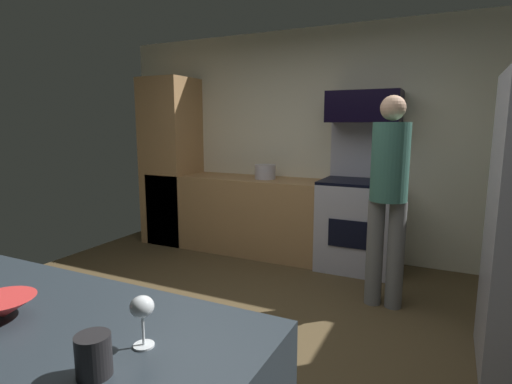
{
  "coord_description": "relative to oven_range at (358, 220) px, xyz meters",
  "views": [
    {
      "loc": [
        1.36,
        -2.25,
        1.53
      ],
      "look_at": [
        0.13,
        0.3,
        1.05
      ],
      "focal_mm": 28.24,
      "sensor_mm": 36.0,
      "label": 1
    }
  ],
  "objects": [
    {
      "name": "ground_plane",
      "position": [
        -0.52,
        -1.98,
        -0.53
      ],
      "size": [
        5.2,
        4.8,
        0.02
      ],
      "primitive_type": "cube",
      "color": "brown"
    },
    {
      "name": "person_cook",
      "position": [
        0.41,
        -0.84,
        0.47
      ],
      "size": [
        0.31,
        0.3,
        1.75
      ],
      "color": "slate",
      "rests_on": "ground"
    },
    {
      "name": "microwave",
      "position": [
        0.0,
        0.08,
        1.19
      ],
      "size": [
        0.74,
        0.38,
        0.32
      ],
      "primitive_type": "cube",
      "color": "black",
      "rests_on": "oven_range"
    },
    {
      "name": "mug_coffee",
      "position": [
        0.07,
        -3.57,
        0.44
      ],
      "size": [
        0.09,
        0.09,
        0.11
      ],
      "primitive_type": "cylinder",
      "color": "black",
      "rests_on": "counter_island"
    },
    {
      "name": "stock_pot",
      "position": [
        -1.09,
        0.0,
        0.47
      ],
      "size": [
        0.24,
        0.24,
        0.17
      ],
      "primitive_type": "cylinder",
      "color": "silver",
      "rests_on": "lower_cabinet_run"
    },
    {
      "name": "cabinet_column",
      "position": [
        -2.42,
        0.0,
        0.53
      ],
      "size": [
        0.6,
        0.6,
        2.1
      ],
      "primitive_type": "cube",
      "color": "#AF8152",
      "rests_on": "ground"
    },
    {
      "name": "lower_cabinet_run",
      "position": [
        -1.42,
        0.0,
        -0.07
      ],
      "size": [
        2.4,
        0.6,
        0.9
      ],
      "primitive_type": "cube",
      "color": "#AF8152",
      "rests_on": "ground"
    },
    {
      "name": "wall_back",
      "position": [
        -0.52,
        0.36,
        0.78
      ],
      "size": [
        5.2,
        0.12,
        2.6
      ],
      "primitive_type": "cube",
      "color": "beige",
      "rests_on": "ground"
    },
    {
      "name": "mixing_bowl_prep",
      "position": [
        -0.45,
        -3.47,
        0.42
      ],
      "size": [
        0.21,
        0.21,
        0.07
      ],
      "primitive_type": "cone",
      "rotation": [
        3.14,
        0.0,
        0.0
      ],
      "color": "red",
      "rests_on": "counter_island"
    },
    {
      "name": "wine_glass_mid",
      "position": [
        0.09,
        -3.41,
        0.49
      ],
      "size": [
        0.07,
        0.07,
        0.15
      ],
      "color": "silver",
      "rests_on": "counter_island"
    },
    {
      "name": "oven_range",
      "position": [
        0.0,
        0.0,
        0.0
      ],
      "size": [
        0.76,
        0.65,
        1.55
      ],
      "color": "#B9B6C6",
      "rests_on": "ground"
    }
  ]
}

